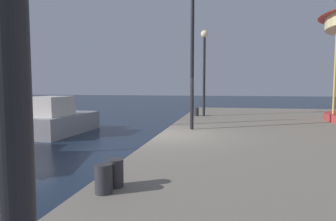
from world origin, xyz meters
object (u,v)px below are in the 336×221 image
at_px(bollard_north, 115,173).
at_px(motorboat_grey, 58,120).
at_px(bollard_center, 196,112).
at_px(lamp_post_mid_promenade, 192,35).
at_px(bollard_south, 104,179).
at_px(lamp_post_far_end, 204,57).

bearing_deg(bollard_north, motorboat_grey, 125.43).
relative_size(bollard_north, bollard_center, 1.00).
xyz_separation_m(lamp_post_mid_promenade, bollard_south, (-0.49, -6.19, -2.91)).
bearing_deg(bollard_center, lamp_post_far_end, 5.26).
bearing_deg(bollard_center, bollard_south, -91.05).
relative_size(motorboat_grey, bollard_north, 10.95).
bearing_deg(lamp_post_far_end, bollard_center, -174.74).
height_order(bollard_north, bollard_center, same).
distance_m(bollard_south, bollard_north, 0.29).
height_order(lamp_post_mid_promenade, bollard_north, lamp_post_mid_promenade).
relative_size(lamp_post_far_end, bollard_north, 10.19).
bearing_deg(bollard_north, bollard_center, 89.24).
distance_m(lamp_post_mid_promenade, bollard_south, 6.85).
relative_size(lamp_post_far_end, bollard_center, 10.19).
xyz_separation_m(motorboat_grey, bollard_north, (6.17, -8.67, 0.34)).
bearing_deg(motorboat_grey, lamp_post_far_end, 15.01).
distance_m(lamp_post_far_end, bollard_south, 11.06).
bearing_deg(motorboat_grey, bollard_center, 15.54).
relative_size(lamp_post_mid_promenade, lamp_post_far_end, 1.13).
relative_size(bollard_south, bollard_center, 1.00).
height_order(motorboat_grey, lamp_post_mid_promenade, lamp_post_mid_promenade).
height_order(bollard_south, bollard_center, same).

